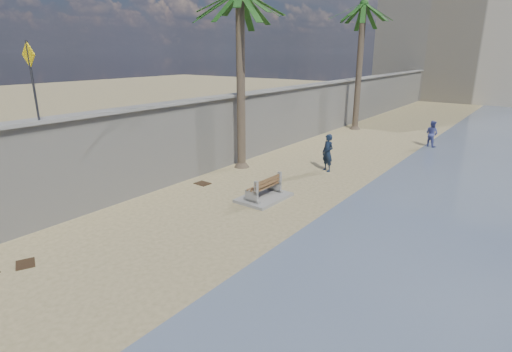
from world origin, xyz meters
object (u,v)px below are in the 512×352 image
Objects in this scene: palm_back at (364,6)px; person_b at (432,132)px; person_a at (328,150)px; bench_far at (264,190)px.

palm_back is 10.34m from person_b.
palm_back is at bearing 129.44° from person_a.
palm_back is 14.19m from person_a.
person_a reaches higher than bench_far.
person_a is 1.17× the size of person_b.
palm_back is at bearing 100.79° from bench_far.
bench_far is 1.21× the size of person_b.
palm_back reaches higher than bench_far.
person_a is 9.11m from person_b.
bench_far is at bearing 99.26° from person_b.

